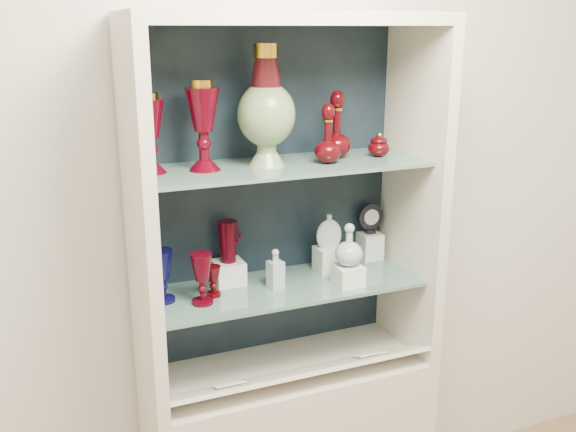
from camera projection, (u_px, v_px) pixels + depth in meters
name	position (u px, v px, depth m)	size (l,w,h in m)	color
wall_back	(264.00, 173.00, 2.27)	(3.50, 0.02, 2.80)	beige
cabinet_back_panel	(267.00, 195.00, 2.27)	(0.98, 0.02, 1.15)	black
cabinet_side_left	(140.00, 225.00, 1.92)	(0.04, 0.40, 1.15)	beige
cabinet_side_right	(413.00, 195.00, 2.27)	(0.04, 0.40, 1.15)	beige
cabinet_top_cap	(288.00, 19.00, 1.93)	(1.00, 0.40, 0.04)	beige
shelf_lower	(286.00, 286.00, 2.19)	(0.92, 0.34, 0.01)	slate
shelf_upper	(286.00, 166.00, 2.08)	(0.92, 0.34, 0.01)	slate
label_ledge	(301.00, 373.00, 2.15)	(0.92, 0.18, 0.01)	beige
label_card_0	(229.00, 384.00, 2.06)	(0.10, 0.07, 0.00)	white
label_card_1	(369.00, 354.00, 2.25)	(0.10, 0.07, 0.00)	white
pedestal_lamp_left	(203.00, 126.00, 1.95)	(0.11, 0.11, 0.28)	#49020E
pedestal_lamp_right	(150.00, 134.00, 1.91)	(0.09, 0.09, 0.24)	#49020E
enamel_urn	(266.00, 106.00, 2.00)	(0.18, 0.18, 0.38)	#0E461D
ruby_decanter_a	(337.00, 120.00, 2.14)	(0.10, 0.10, 0.25)	#460408
ruby_decanter_b	(328.00, 132.00, 2.06)	(0.09, 0.09, 0.20)	#460408
lidded_bowl	(379.00, 144.00, 2.19)	(0.07, 0.07, 0.08)	#460408
cobalt_goblet	(163.00, 276.00, 2.03)	(0.07, 0.07, 0.17)	#0C0A41
ruby_goblet_tall	(202.00, 279.00, 2.02)	(0.07, 0.07, 0.17)	#49020E
ruby_goblet_small	(213.00, 281.00, 2.09)	(0.05, 0.05, 0.10)	#460408
riser_ruby_pitcher	(229.00, 272.00, 2.19)	(0.10, 0.10, 0.08)	silver
ruby_pitcher	(228.00, 241.00, 2.16)	(0.11, 0.07, 0.14)	#49020E
clear_square_bottle	(275.00, 268.00, 2.15)	(0.05, 0.05, 0.14)	#98A7B1
riser_flat_flask	(328.00, 259.00, 2.30)	(0.09, 0.09, 0.09)	silver
flat_flask	(329.00, 231.00, 2.27)	(0.09, 0.04, 0.13)	silver
riser_clear_round_decanter	(348.00, 275.00, 2.18)	(0.09, 0.09, 0.07)	silver
clear_round_decanter	(349.00, 246.00, 2.15)	(0.09, 0.09, 0.14)	#98A7B1
riser_cameo_medallion	(370.00, 246.00, 2.43)	(0.08, 0.08, 0.10)	silver
cameo_medallion	(371.00, 218.00, 2.40)	(0.10, 0.04, 0.12)	black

